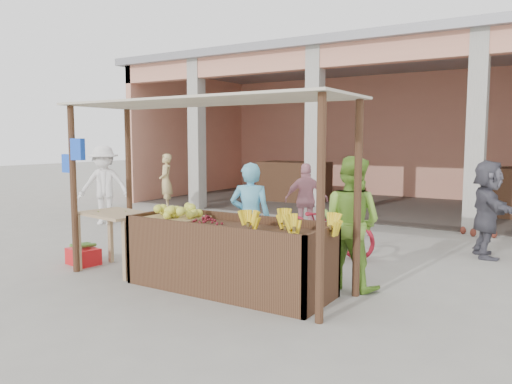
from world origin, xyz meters
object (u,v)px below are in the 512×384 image
Objects in this scene: side_table at (117,222)px; red_crate at (83,256)px; vendor_blue at (250,215)px; vendor_green at (351,219)px; motorcycle at (326,226)px; fruit_stall at (229,258)px.

red_crate is at bearing -168.75° from side_table.
side_table is at bearing 4.90° from vendor_blue.
vendor_green is 1.88m from motorcycle.
side_table is 3.30m from vendor_green.
vendor_blue reaches higher than side_table.
fruit_stall is 2.44m from motorcycle.
side_table reaches higher than red_crate.
red_crate is 2.69m from vendor_blue.
red_crate is at bearing 22.67° from vendor_green.
vendor_green is (3.14, 1.00, 0.18)m from side_table.
red_crate is (-0.72, -0.02, -0.59)m from side_table.
side_table is at bearing 10.22° from red_crate.
red_crate is at bearing -177.32° from fruit_stall.
red_crate is at bearing -2.06° from vendor_blue.
side_table is 1.92m from vendor_blue.
motorcycle is (-1.02, 1.52, -0.40)m from vendor_green.
vendor_blue reaches higher than motorcycle.
vendor_green is at bearing 27.25° from side_table.
fruit_stall is 2.62m from red_crate.
vendor_green reaches higher than motorcycle.
vendor_green is at bearing 35.53° from fruit_stall.
fruit_stall is at bearing 11.25° from red_crate.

